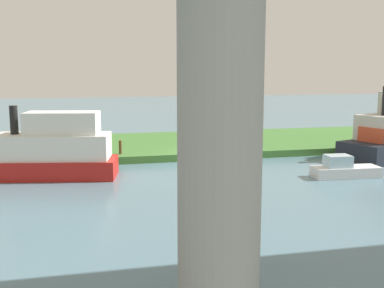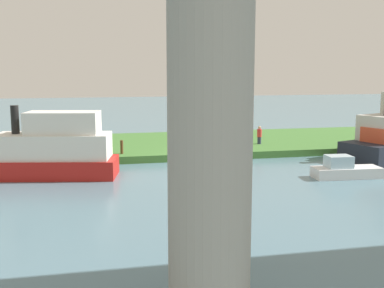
{
  "view_description": "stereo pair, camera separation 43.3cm",
  "coord_description": "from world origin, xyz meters",
  "px_view_note": "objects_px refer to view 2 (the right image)",
  "views": [
    {
      "loc": [
        8.21,
        31.19,
        6.18
      ],
      "look_at": [
        1.96,
        5.0,
        2.0
      ],
      "focal_mm": 44.74,
      "sensor_mm": 36.0,
      "label": 1
    },
    {
      "loc": [
        7.79,
        31.29,
        6.18
      ],
      "look_at": [
        1.96,
        5.0,
        2.0
      ],
      "focal_mm": 44.74,
      "sensor_mm": 36.0,
      "label": 2
    }
  ],
  "objects_px": {
    "bridge_pylon": "(210,98)",
    "mooring_post": "(122,147)",
    "person_on_bank": "(259,135)",
    "skiff_small": "(345,170)",
    "pontoon_yellow": "(50,151)"
  },
  "relations": [
    {
      "from": "mooring_post",
      "to": "skiff_small",
      "type": "xyz_separation_m",
      "value": [
        -12.22,
        7.94,
        -0.5
      ]
    },
    {
      "from": "mooring_post",
      "to": "pontoon_yellow",
      "type": "xyz_separation_m",
      "value": [
        4.41,
        4.04,
        0.58
      ]
    },
    {
      "from": "bridge_pylon",
      "to": "mooring_post",
      "type": "xyz_separation_m",
      "value": [
        0.7,
        -21.12,
        -4.53
      ]
    },
    {
      "from": "bridge_pylon",
      "to": "skiff_small",
      "type": "distance_m",
      "value": 18.22
    },
    {
      "from": "mooring_post",
      "to": "pontoon_yellow",
      "type": "bearing_deg",
      "value": 42.52
    },
    {
      "from": "mooring_post",
      "to": "skiff_small",
      "type": "relative_size",
      "value": 0.23
    },
    {
      "from": "bridge_pylon",
      "to": "mooring_post",
      "type": "relative_size",
      "value": 11.82
    },
    {
      "from": "person_on_bank",
      "to": "skiff_small",
      "type": "bearing_deg",
      "value": 98.28
    },
    {
      "from": "bridge_pylon",
      "to": "mooring_post",
      "type": "height_order",
      "value": "bridge_pylon"
    },
    {
      "from": "pontoon_yellow",
      "to": "person_on_bank",
      "type": "bearing_deg",
      "value": -157.72
    },
    {
      "from": "bridge_pylon",
      "to": "mooring_post",
      "type": "distance_m",
      "value": 21.62
    },
    {
      "from": "pontoon_yellow",
      "to": "skiff_small",
      "type": "distance_m",
      "value": 17.12
    },
    {
      "from": "mooring_post",
      "to": "skiff_small",
      "type": "bearing_deg",
      "value": 146.99
    },
    {
      "from": "skiff_small",
      "to": "mooring_post",
      "type": "bearing_deg",
      "value": -33.01
    },
    {
      "from": "pontoon_yellow",
      "to": "bridge_pylon",
      "type": "bearing_deg",
      "value": 106.64
    }
  ]
}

